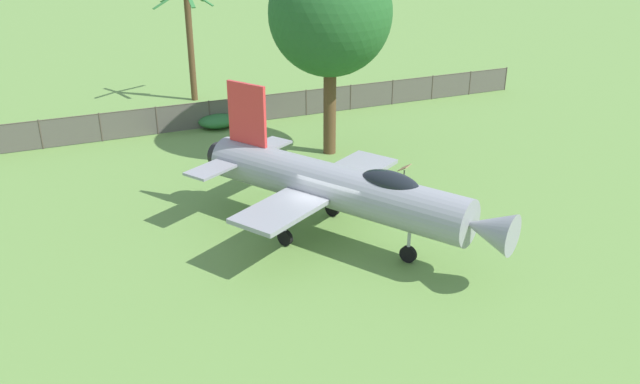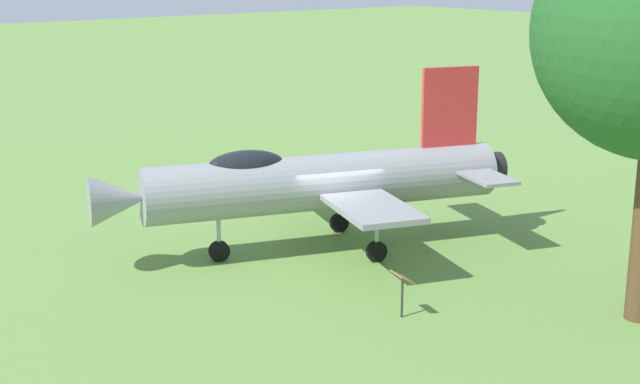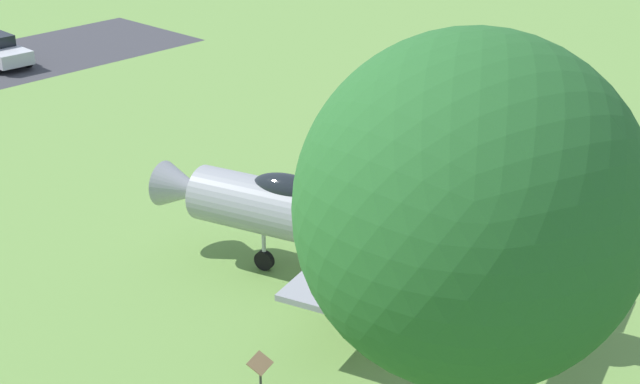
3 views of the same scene
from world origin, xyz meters
name	(u,v)px [view 3 (image 3 of 3)]	position (x,y,z in m)	size (l,w,h in m)	color
ground_plane	(362,295)	(0.00, 0.00, 0.00)	(200.00, 200.00, 0.00)	#668E42
display_jet	(351,224)	(-0.12, -0.35, 2.11)	(8.25, 12.20, 5.25)	gray
shade_tree	(470,211)	(8.75, 2.66, 6.77)	(5.90, 5.74, 9.72)	brown
info_plaque	(260,369)	(5.21, -1.73, 0.85)	(0.68, 0.54, 1.14)	#333333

